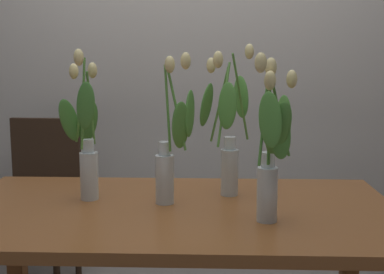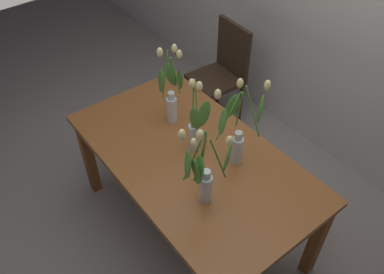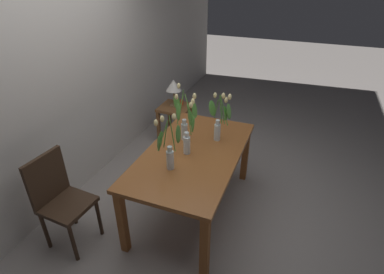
{
  "view_description": "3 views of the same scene",
  "coord_description": "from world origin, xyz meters",
  "px_view_note": "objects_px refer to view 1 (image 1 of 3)",
  "views": [
    {
      "loc": [
        0.13,
        -1.8,
        1.28
      ],
      "look_at": [
        0.07,
        -0.07,
        1.01
      ],
      "focal_mm": 48.68,
      "sensor_mm": 36.0,
      "label": 1
    },
    {
      "loc": [
        1.3,
        -1.0,
        2.43
      ],
      "look_at": [
        0.09,
        -0.07,
        0.99
      ],
      "focal_mm": 36.37,
      "sensor_mm": 36.0,
      "label": 2
    },
    {
      "loc": [
        -2.34,
        -0.9,
        2.35
      ],
      "look_at": [
        -0.09,
        -0.03,
        0.96
      ],
      "focal_mm": 28.33,
      "sensor_mm": 36.0,
      "label": 3
    }
  ],
  "objects_px": {
    "tulip_vase_0": "(272,154)",
    "tulip_vase_3": "(86,145)",
    "dining_chair": "(41,193)",
    "tulip_vase_2": "(228,138)",
    "tulip_vase_1": "(171,155)",
    "dining_table": "(174,231)"
  },
  "relations": [
    {
      "from": "dining_table",
      "to": "dining_chair",
      "type": "relative_size",
      "value": 1.72
    },
    {
      "from": "tulip_vase_2",
      "to": "tulip_vase_3",
      "type": "bearing_deg",
      "value": -172.14
    },
    {
      "from": "tulip_vase_1",
      "to": "dining_table",
      "type": "bearing_deg",
      "value": -69.4
    },
    {
      "from": "tulip_vase_1",
      "to": "tulip_vase_3",
      "type": "bearing_deg",
      "value": 169.34
    },
    {
      "from": "tulip_vase_1",
      "to": "dining_chair",
      "type": "xyz_separation_m",
      "value": [
        -0.8,
        0.94,
        -0.4
      ]
    },
    {
      "from": "tulip_vase_0",
      "to": "tulip_vase_1",
      "type": "bearing_deg",
      "value": 148.11
    },
    {
      "from": "dining_table",
      "to": "tulip_vase_1",
      "type": "distance_m",
      "value": 0.28
    },
    {
      "from": "tulip_vase_0",
      "to": "dining_chair",
      "type": "bearing_deg",
      "value": 134.84
    },
    {
      "from": "tulip_vase_0",
      "to": "tulip_vase_3",
      "type": "bearing_deg",
      "value": 157.69
    },
    {
      "from": "dining_table",
      "to": "tulip_vase_0",
      "type": "distance_m",
      "value": 0.49
    },
    {
      "from": "tulip_vase_2",
      "to": "tulip_vase_3",
      "type": "relative_size",
      "value": 1.04
    },
    {
      "from": "tulip_vase_0",
      "to": "tulip_vase_2",
      "type": "xyz_separation_m",
      "value": [
        -0.13,
        0.35,
        -0.0
      ]
    },
    {
      "from": "dining_chair",
      "to": "tulip_vase_0",
      "type": "bearing_deg",
      "value": -45.16
    },
    {
      "from": "dining_table",
      "to": "tulip_vase_3",
      "type": "distance_m",
      "value": 0.46
    },
    {
      "from": "tulip_vase_1",
      "to": "tulip_vase_2",
      "type": "distance_m",
      "value": 0.25
    },
    {
      "from": "tulip_vase_3",
      "to": "dining_chair",
      "type": "distance_m",
      "value": 1.09
    },
    {
      "from": "tulip_vase_3",
      "to": "tulip_vase_2",
      "type": "bearing_deg",
      "value": 7.86
    },
    {
      "from": "tulip_vase_1",
      "to": "tulip_vase_2",
      "type": "relative_size",
      "value": 0.94
    },
    {
      "from": "tulip_vase_3",
      "to": "dining_chair",
      "type": "height_order",
      "value": "tulip_vase_3"
    },
    {
      "from": "tulip_vase_2",
      "to": "dining_chair",
      "type": "xyz_separation_m",
      "value": [
        -1.01,
        0.8,
        -0.44
      ]
    },
    {
      "from": "tulip_vase_3",
      "to": "dining_chair",
      "type": "xyz_separation_m",
      "value": [
        -0.48,
        0.88,
        -0.42
      ]
    },
    {
      "from": "tulip_vase_0",
      "to": "tulip_vase_3",
      "type": "xyz_separation_m",
      "value": [
        -0.66,
        0.27,
        -0.02
      ]
    }
  ]
}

